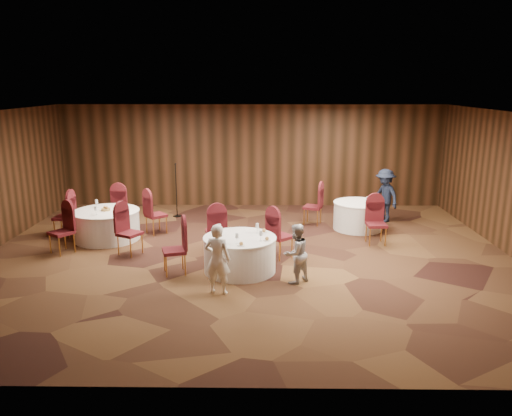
{
  "coord_description": "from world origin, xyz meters",
  "views": [
    {
      "loc": [
        0.35,
        -10.68,
        3.82
      ],
      "look_at": [
        0.2,
        0.2,
        1.1
      ],
      "focal_mm": 35.0,
      "sensor_mm": 36.0,
      "label": 1
    }
  ],
  "objects_px": {
    "table_main": "(240,254)",
    "woman_b": "(296,254)",
    "table_left": "(107,225)",
    "woman_a": "(218,259)",
    "man_c": "(385,196)",
    "table_right": "(358,215)",
    "mic_stand": "(177,201)"
  },
  "relations": [
    {
      "from": "table_left",
      "to": "mic_stand",
      "type": "bearing_deg",
      "value": 58.3
    },
    {
      "from": "woman_a",
      "to": "woman_b",
      "type": "relative_size",
      "value": 1.13
    },
    {
      "from": "table_left",
      "to": "man_c",
      "type": "xyz_separation_m",
      "value": [
        7.36,
        1.77,
        0.38
      ]
    },
    {
      "from": "mic_stand",
      "to": "woman_b",
      "type": "relative_size",
      "value": 1.33
    },
    {
      "from": "table_left",
      "to": "table_right",
      "type": "relative_size",
      "value": 1.23
    },
    {
      "from": "table_left",
      "to": "woman_b",
      "type": "xyz_separation_m",
      "value": [
        4.57,
        -2.76,
        0.22
      ]
    },
    {
      "from": "table_right",
      "to": "mic_stand",
      "type": "xyz_separation_m",
      "value": [
        -5.1,
        1.24,
        0.09
      ]
    },
    {
      "from": "table_main",
      "to": "woman_a",
      "type": "xyz_separation_m",
      "value": [
        -0.36,
        -1.15,
        0.3
      ]
    },
    {
      "from": "woman_b",
      "to": "table_main",
      "type": "bearing_deg",
      "value": -68.66
    },
    {
      "from": "table_left",
      "to": "table_right",
      "type": "distance_m",
      "value": 6.56
    },
    {
      "from": "mic_stand",
      "to": "woman_a",
      "type": "distance_m",
      "value": 5.81
    },
    {
      "from": "table_left",
      "to": "mic_stand",
      "type": "xyz_separation_m",
      "value": [
        1.38,
        2.24,
        0.09
      ]
    },
    {
      "from": "mic_stand",
      "to": "woman_b",
      "type": "distance_m",
      "value": 5.93
    },
    {
      "from": "woman_a",
      "to": "woman_b",
      "type": "xyz_separation_m",
      "value": [
        1.48,
        0.55,
        -0.08
      ]
    },
    {
      "from": "table_left",
      "to": "man_c",
      "type": "distance_m",
      "value": 7.58
    },
    {
      "from": "table_main",
      "to": "woman_b",
      "type": "xyz_separation_m",
      "value": [
        1.12,
        -0.6,
        0.22
      ]
    },
    {
      "from": "table_right",
      "to": "table_main",
      "type": "bearing_deg",
      "value": -133.94
    },
    {
      "from": "table_main",
      "to": "woman_b",
      "type": "bearing_deg",
      "value": -28.12
    },
    {
      "from": "table_main",
      "to": "table_left",
      "type": "relative_size",
      "value": 0.93
    },
    {
      "from": "mic_stand",
      "to": "man_c",
      "type": "bearing_deg",
      "value": -4.5
    },
    {
      "from": "table_main",
      "to": "woman_a",
      "type": "distance_m",
      "value": 1.24
    },
    {
      "from": "table_right",
      "to": "woman_b",
      "type": "height_order",
      "value": "woman_b"
    },
    {
      "from": "table_left",
      "to": "table_main",
      "type": "bearing_deg",
      "value": -32.04
    },
    {
      "from": "table_main",
      "to": "table_left",
      "type": "distance_m",
      "value": 4.06
    },
    {
      "from": "woman_b",
      "to": "man_c",
      "type": "xyz_separation_m",
      "value": [
        2.79,
        4.53,
        0.16
      ]
    },
    {
      "from": "table_main",
      "to": "mic_stand",
      "type": "bearing_deg",
      "value": 115.09
    },
    {
      "from": "table_main",
      "to": "mic_stand",
      "type": "distance_m",
      "value": 4.86
    },
    {
      "from": "table_main",
      "to": "table_left",
      "type": "xyz_separation_m",
      "value": [
        -3.44,
        2.16,
        0.0
      ]
    },
    {
      "from": "mic_stand",
      "to": "man_c",
      "type": "height_order",
      "value": "mic_stand"
    },
    {
      "from": "table_left",
      "to": "woman_a",
      "type": "height_order",
      "value": "woman_a"
    },
    {
      "from": "table_main",
      "to": "table_right",
      "type": "height_order",
      "value": "same"
    },
    {
      "from": "table_main",
      "to": "man_c",
      "type": "distance_m",
      "value": 5.56
    }
  ]
}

